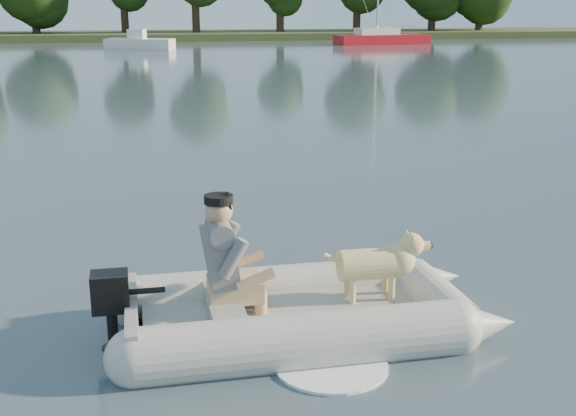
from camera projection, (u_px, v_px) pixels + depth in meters
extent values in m
plane|color=slate|center=(357.00, 351.00, 6.39)|extent=(160.00, 160.00, 0.00)
cube|color=#47512D|center=(153.00, 36.00, 64.72)|extent=(160.00, 12.00, 0.70)
cylinder|color=#332316|center=(36.00, 23.00, 61.81)|extent=(0.70, 0.70, 2.94)
cylinder|color=#332316|center=(125.00, 18.00, 63.77)|extent=(0.70, 0.70, 3.67)
cylinder|color=#332316|center=(196.00, 14.00, 63.20)|extent=(0.70, 0.70, 4.29)
cylinder|color=#332316|center=(280.00, 20.00, 65.10)|extent=(0.70, 0.70, 3.21)
cylinder|color=#332316|center=(357.00, 16.00, 67.04)|extent=(0.70, 0.70, 3.94)
cylinder|color=#332316|center=(432.00, 18.00, 68.85)|extent=(0.70, 0.70, 3.52)
cylinder|color=#332316|center=(479.00, 19.00, 69.61)|extent=(0.70, 0.70, 3.21)
cube|color=#A8131C|center=(382.00, 41.00, 55.92)|extent=(7.55, 3.03, 0.92)
cube|color=white|center=(377.00, 32.00, 55.60)|extent=(3.38, 2.01, 0.55)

